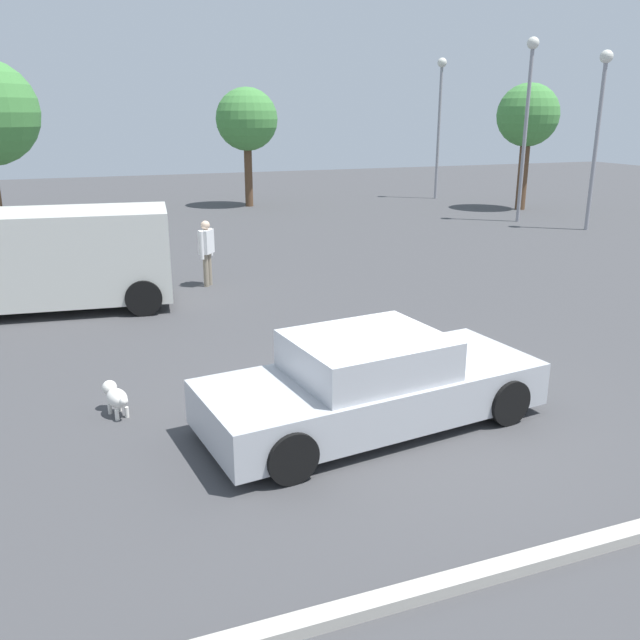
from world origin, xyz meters
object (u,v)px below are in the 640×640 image
(pedestrian, at_px, (206,248))
(light_post_far, at_px, (528,100))
(light_post_mid, at_px, (440,105))
(sedan_foreground, at_px, (371,384))
(dog, at_px, (116,396))
(light_post_near, at_px, (600,110))
(van_white, at_px, (40,257))

(pedestrian, xyz_separation_m, light_post_far, (13.46, 5.78, 3.58))
(light_post_mid, height_order, light_post_far, light_post_far)
(light_post_far, bearing_deg, pedestrian, -156.75)
(sedan_foreground, xyz_separation_m, light_post_mid, (13.70, 21.77, 3.85))
(sedan_foreground, distance_m, dog, 3.58)
(dog, distance_m, light_post_near, 20.39)
(pedestrian, bearing_deg, light_post_mid, -98.86)
(light_post_mid, bearing_deg, van_white, -141.59)
(van_white, relative_size, light_post_mid, 0.84)
(dog, bearing_deg, sedan_foreground, -132.83)
(sedan_foreground, bearing_deg, light_post_mid, 50.89)
(light_post_near, height_order, light_post_mid, light_post_mid)
(pedestrian, bearing_deg, light_post_far, -118.94)
(sedan_foreground, height_order, light_post_mid, light_post_mid)
(van_white, bearing_deg, sedan_foreground, 125.92)
(light_post_near, relative_size, light_post_far, 0.91)
(light_post_near, bearing_deg, van_white, -167.49)
(sedan_foreground, xyz_separation_m, van_white, (-4.22, 7.55, 0.56))
(dog, height_order, van_white, van_white)
(pedestrian, height_order, light_post_near, light_post_near)
(dog, distance_m, van_white, 6.16)
(light_post_near, xyz_separation_m, light_post_mid, (-0.37, 10.15, 0.26))
(sedan_foreground, distance_m, pedestrian, 8.38)
(dog, relative_size, van_white, 0.12)
(dog, distance_m, light_post_mid, 26.70)
(light_post_mid, relative_size, light_post_far, 0.98)
(van_white, height_order, light_post_mid, light_post_mid)
(light_post_mid, bearing_deg, light_post_near, -87.92)
(dog, height_order, pedestrian, pedestrian)
(pedestrian, distance_m, light_post_near, 15.29)
(van_white, relative_size, light_post_far, 0.82)
(pedestrian, bearing_deg, sedan_foreground, 131.29)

